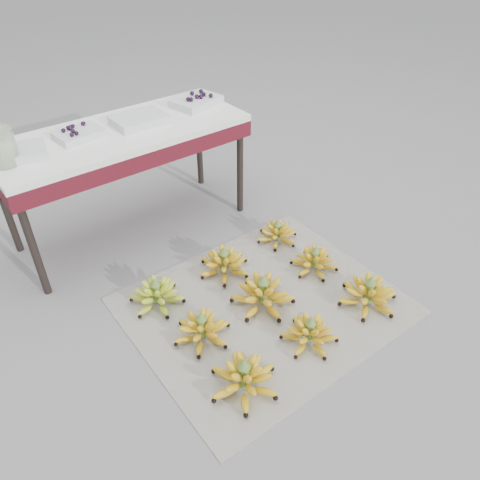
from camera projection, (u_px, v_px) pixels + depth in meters
ground at (256, 306)px, 2.30m from camera, size 60.00×60.00×0.00m
newspaper_mat at (264, 305)px, 2.30m from camera, size 1.27×1.07×0.01m
bunch_front_left at (244, 378)px, 1.88m from camera, size 0.32×0.32×0.18m
bunch_front_center at (310, 333)px, 2.08m from camera, size 0.29×0.29×0.15m
bunch_front_right at (368, 294)px, 2.27m from camera, size 0.37×0.37×0.18m
bunch_mid_left at (202, 329)px, 2.10m from camera, size 0.34×0.34×0.16m
bunch_mid_center at (263, 294)px, 2.27m from camera, size 0.32×0.32×0.19m
bunch_mid_right at (314, 261)px, 2.49m from camera, size 0.29×0.29×0.15m
bunch_back_left at (157, 295)px, 2.28m from camera, size 0.29×0.29×0.16m
bunch_back_center at (224, 263)px, 2.46m from camera, size 0.33×0.33×0.17m
bunch_back_right at (277, 233)px, 2.69m from camera, size 0.29×0.29×0.14m
vendor_table at (123, 142)px, 2.48m from camera, size 1.33×0.53×0.64m
tray_far_left at (17, 154)px, 2.17m from camera, size 0.30×0.24×0.04m
tray_left at (79, 134)px, 2.35m from camera, size 0.24×0.19×0.06m
tray_right at (139, 120)px, 2.49m from camera, size 0.27×0.20×0.04m
tray_far_right at (196, 101)px, 2.70m from camera, size 0.30×0.25×0.07m
glass_jar at (1, 147)px, 2.09m from camera, size 0.18×0.18×0.17m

